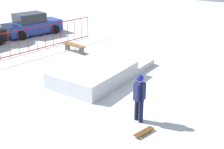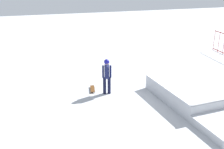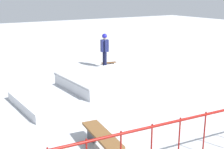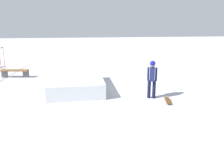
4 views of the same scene
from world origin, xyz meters
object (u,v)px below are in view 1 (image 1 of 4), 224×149
object	(u,v)px
skater	(139,94)
parked_car_blue	(32,25)
skateboard	(144,132)
park_bench	(74,47)
skate_ramp	(100,72)

from	to	relation	value
skater	parked_car_blue	distance (m)	13.89
skateboard	park_bench	world-z (taller)	park_bench
parked_car_blue	skateboard	bearing A→B (deg)	-104.74
skateboard	park_bench	distance (m)	9.24
skateboard	park_bench	xyz separation A→B (m)	(4.90, 7.83, 0.28)
skateboard	park_bench	size ratio (longest dim) A/B	0.50
park_bench	parked_car_blue	world-z (taller)	parked_car_blue
skater	parked_car_blue	world-z (taller)	skater
skateboard	parked_car_blue	size ratio (longest dim) A/B	0.19
skater	skateboard	world-z (taller)	skater
skater	park_bench	size ratio (longest dim) A/B	1.04
skate_ramp	park_bench	size ratio (longest dim) A/B	3.35
skater	skateboard	distance (m)	1.24
skater	skateboard	xyz separation A→B (m)	(-0.58, -0.57, -0.93)
skateboard	parked_car_blue	world-z (taller)	parked_car_blue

